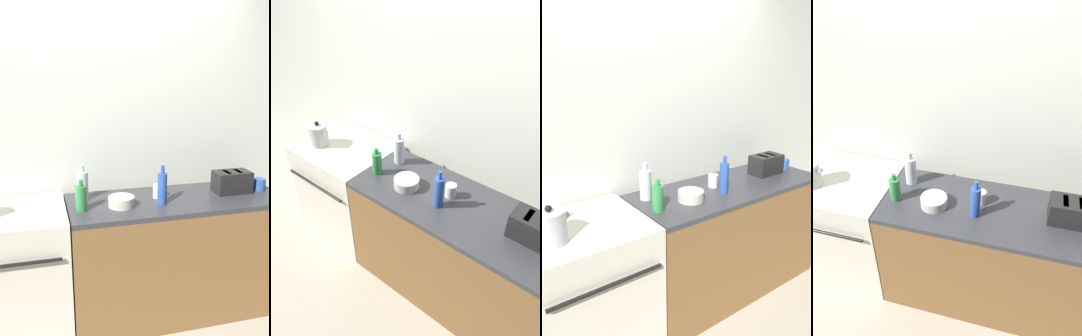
% 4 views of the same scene
% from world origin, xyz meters
% --- Properties ---
extents(wall_back, '(8.00, 0.05, 2.60)m').
position_xyz_m(wall_back, '(0.00, 0.73, 1.30)').
color(wall_back, silver).
rests_on(wall_back, ground_plane).
extents(stove, '(0.76, 0.71, 0.92)m').
position_xyz_m(stove, '(-0.62, 0.34, 0.47)').
color(stove, silver).
rests_on(stove, ground_plane).
extents(counter_block, '(1.61, 0.62, 0.92)m').
position_xyz_m(counter_block, '(0.57, 0.31, 0.46)').
color(counter_block, brown).
rests_on(counter_block, ground_plane).
extents(toaster, '(0.28, 0.17, 0.17)m').
position_xyz_m(toaster, '(1.03, 0.33, 1.00)').
color(toaster, black).
rests_on(toaster, counter_block).
extents(bottle_green, '(0.08, 0.08, 0.22)m').
position_xyz_m(bottle_green, '(-0.14, 0.24, 1.01)').
color(bottle_green, '#338C47').
rests_on(bottle_green, counter_block).
extents(bottle_blue, '(0.07, 0.07, 0.28)m').
position_xyz_m(bottle_blue, '(0.43, 0.23, 1.04)').
color(bottle_blue, '#2D56B7').
rests_on(bottle_blue, counter_block).
extents(bottle_clear, '(0.08, 0.08, 0.26)m').
position_xyz_m(bottle_clear, '(-0.11, 0.45, 1.03)').
color(bottle_clear, silver).
rests_on(bottle_clear, counter_block).
extents(cup_white, '(0.08, 0.08, 0.10)m').
position_xyz_m(cup_white, '(0.44, 0.36, 0.97)').
color(cup_white, white).
rests_on(cup_white, counter_block).
extents(cup_blue, '(0.10, 0.10, 0.09)m').
position_xyz_m(cup_blue, '(1.27, 0.33, 0.96)').
color(cup_blue, '#3860B2').
rests_on(cup_blue, counter_block).
extents(bowl, '(0.18, 0.18, 0.07)m').
position_xyz_m(bowl, '(0.14, 0.25, 0.95)').
color(bowl, beige).
rests_on(bowl, counter_block).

